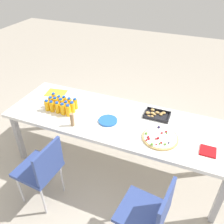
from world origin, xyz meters
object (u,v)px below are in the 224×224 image
Objects in this scene: cardboard_tube at (72,120)px; paper_folder at (56,93)px; juice_bottle_5 at (51,102)px; plate_stack at (108,121)px; napkin_stack at (208,151)px; party_table at (117,123)px; juice_bottle_0 at (47,105)px; chair_near_left at (42,168)px; juice_bottle_1 at (52,106)px; juice_bottle_4 at (68,110)px; juice_bottle_6 at (56,103)px; juice_bottle_8 at (66,106)px; juice_bottle_3 at (63,109)px; juice_bottle_2 at (58,108)px; chair_near_right at (150,212)px; juice_bottle_10 at (54,99)px; juice_bottle_11 at (60,101)px; juice_bottle_13 at (70,103)px; fruit_pizza at (160,138)px; juice_bottle_14 at (75,104)px; juice_bottle_12 at (64,102)px; snack_tray at (156,115)px; juice_bottle_9 at (72,107)px; juice_bottle_7 at (61,104)px.

paper_folder is at bearing 136.80° from cardboard_tube.
juice_bottle_5 is 0.65× the size of plate_stack.
plate_stack is at bearing 175.67° from napkin_stack.
party_table is 18.46× the size of juice_bottle_0.
chair_near_left is 0.82m from juice_bottle_5.
chair_near_left is 0.73m from juice_bottle_1.
party_table is at bearing 15.62° from juice_bottle_4.
juice_bottle_6 is at bearing 51.42° from juice_bottle_0.
juice_bottle_8 is at bearing 179.18° from plate_stack.
juice_bottle_3 is at bearing -28.64° from juice_bottle_6.
juice_bottle_0 is at bearing -90.37° from juice_bottle_5.
napkin_stack is (1.69, -0.02, -0.06)m from juice_bottle_2.
chair_near_left reaches higher than paper_folder.
juice_bottle_10 is at bearing 67.29° from chair_near_right.
juice_bottle_1 is 0.15m from juice_bottle_11.
chair_near_left is 5.56× the size of juice_bottle_4.
juice_bottle_5 is 1.03× the size of juice_bottle_13.
fruit_pizza is (1.29, -0.16, -0.05)m from juice_bottle_11.
plate_stack is (0.69, 0.06, -0.06)m from juice_bottle_1.
juice_bottle_10 is 1.00× the size of napkin_stack.
chair_near_right is 5.94× the size of juice_bottle_14.
chair_near_left is at bearing -82.77° from juice_bottle_8.
juice_bottle_10 reaches higher than juice_bottle_12.
juice_bottle_6 reaches higher than snack_tray.
juice_bottle_6 is 0.69m from plate_stack.
juice_bottle_6 reaches higher than plate_stack.
juice_bottle_8 is at bearing -28.64° from juice_bottle_11.
juice_bottle_11 reaches higher than chair_near_left.
juice_bottle_5 is (-0.07, 0.08, -0.00)m from juice_bottle_1.
juice_bottle_13 is (-0.61, 0.00, 0.12)m from party_table.
paper_folder is at bearing 145.41° from juice_bottle_9.
paper_folder is (-0.44, 0.99, 0.25)m from chair_near_left.
juice_bottle_4 is 0.27m from juice_bottle_11.
juice_bottle_9 is at bearing -17.60° from juice_bottle_11.
juice_bottle_12 reaches higher than party_table.
paper_folder is (-0.13, 0.38, -0.06)m from juice_bottle_0.
juice_bottle_10 is 0.52× the size of snack_tray.
napkin_stack is at bearing -0.56° from juice_bottle_1.
juice_bottle_1 is 0.95× the size of juice_bottle_4.
plate_stack is at bearing -1.71° from juice_bottle_7.
juice_bottle_1 reaches higher than juice_bottle_8.
juice_bottle_13 is 1.04m from snack_tray.
plate_stack is at bearing 8.15° from juice_bottle_4.
juice_bottle_8 is (-0.07, 0.07, -0.01)m from juice_bottle_4.
juice_bottle_10 is at bearing 165.95° from juice_bottle_9.
juice_bottle_10 is at bearing 93.63° from juice_bottle_5.
juice_bottle_14 is (0.14, 0.01, -0.00)m from juice_bottle_12.
juice_bottle_1 is at bearing 71.00° from chair_near_right.
fruit_pizza is 1.54m from paper_folder.
chair_near_right is (0.63, -0.83, -0.19)m from party_table.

